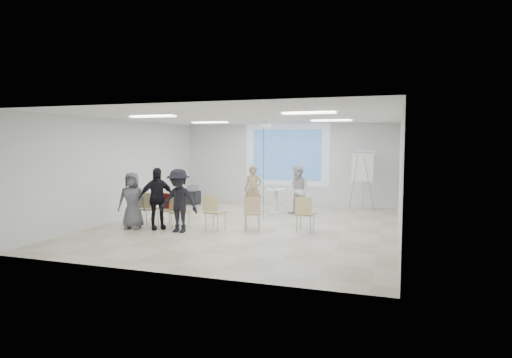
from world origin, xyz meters
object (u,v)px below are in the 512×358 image
(player_left, at_px, (253,187))
(chair_left_inner, at_px, (178,210))
(pedestal_table, at_px, (276,199))
(audience_outer, at_px, (132,197))
(flipchart_easel, at_px, (363,167))
(chair_far_left, at_px, (148,206))
(audience_left, at_px, (157,194))
(laptop, at_px, (181,211))
(av_cart, at_px, (193,195))
(chair_right_inner, at_px, (252,210))
(player_right, at_px, (299,188))
(chair_left_mid, at_px, (168,208))
(chair_right_far, at_px, (305,211))
(audience_mid, at_px, (179,197))
(chair_center, at_px, (214,209))

(player_left, relative_size, chair_left_inner, 2.09)
(pedestal_table, height_order, audience_outer, audience_outer)
(flipchart_easel, bearing_deg, player_left, -139.01)
(player_left, distance_m, chair_far_left, 3.47)
(chair_far_left, relative_size, flipchart_easel, 0.46)
(audience_left, xyz_separation_m, flipchart_easel, (4.99, 4.81, 0.55))
(laptop, height_order, av_cart, av_cart)
(pedestal_table, xyz_separation_m, chair_right_inner, (0.17, -2.94, 0.09))
(player_right, bearing_deg, laptop, -110.32)
(chair_left_mid, xyz_separation_m, chair_right_far, (3.85, 0.23, 0.06))
(chair_far_left, xyz_separation_m, audience_mid, (1.21, -0.50, 0.38))
(av_cart, bearing_deg, chair_left_inner, -62.21)
(player_right, height_order, chair_left_inner, player_right)
(chair_left_mid, height_order, chair_left_inner, chair_left_inner)
(audience_mid, relative_size, flipchart_easel, 0.91)
(chair_right_inner, bearing_deg, chair_center, -177.74)
(chair_left_inner, height_order, audience_mid, audience_mid)
(player_right, height_order, av_cart, player_right)
(chair_right_far, bearing_deg, audience_left, -165.26)
(chair_left_inner, distance_m, chair_center, 1.05)
(flipchart_easel, bearing_deg, chair_right_inner, -108.22)
(player_right, bearing_deg, chair_far_left, -119.06)
(laptop, relative_size, av_cart, 0.44)
(chair_center, xyz_separation_m, laptop, (-1.03, 0.11, -0.12))
(chair_left_mid, xyz_separation_m, laptop, (0.52, -0.22, -0.02))
(flipchart_easel, xyz_separation_m, av_cart, (-6.16, -0.33, -1.17))
(audience_left, relative_size, av_cart, 2.66)
(chair_left_mid, bearing_deg, player_right, 57.35)
(chair_center, xyz_separation_m, chair_right_inner, (0.96, 0.32, -0.03))
(chair_center, relative_size, audience_left, 0.52)
(chair_center, bearing_deg, player_right, 71.47)
(chair_far_left, relative_size, chair_right_inner, 1.02)
(chair_right_inner, height_order, chair_right_far, chair_right_far)
(chair_left_inner, bearing_deg, av_cart, 122.87)
(player_left, height_order, flipchart_easel, flipchart_easel)
(audience_left, distance_m, audience_mid, 0.78)
(chair_far_left, xyz_separation_m, chair_right_inner, (2.96, 0.24, -0.01))
(chair_left_mid, bearing_deg, player_left, 70.86)
(chair_right_inner, height_order, audience_mid, audience_mid)
(audience_mid, xyz_separation_m, flipchart_easel, (4.23, 5.00, 0.57))
(audience_outer, bearing_deg, chair_right_inner, -6.45)
(pedestal_table, bearing_deg, laptop, -119.96)
(chair_left_inner, distance_m, audience_outer, 1.28)
(chair_center, distance_m, chair_right_inner, 1.01)
(pedestal_table, relative_size, chair_right_inner, 0.90)
(chair_right_inner, bearing_deg, chair_right_far, -5.88)
(player_left, bearing_deg, audience_left, -130.76)
(flipchart_easel, bearing_deg, player_right, -129.19)
(player_left, bearing_deg, chair_right_inner, -82.91)
(chair_center, relative_size, av_cart, 1.37)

